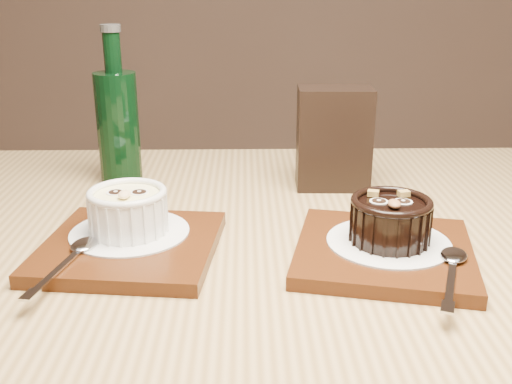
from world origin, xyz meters
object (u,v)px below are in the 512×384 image
at_px(tray_right, 384,252).
at_px(ramekin_dark, 390,218).
at_px(ramekin_white, 128,209).
at_px(table, 273,320).
at_px(green_bottle, 118,124).
at_px(condiment_stand, 334,138).
at_px(tray_left, 130,247).

distance_m(tray_right, ramekin_dark, 0.04).
height_order(ramekin_white, ramekin_dark, same).
height_order(table, tray_right, tray_right).
relative_size(ramekin_white, tray_right, 0.48).
xyz_separation_m(ramekin_white, green_bottle, (-0.06, 0.22, 0.04)).
bearing_deg(condiment_stand, green_bottle, 176.29).
relative_size(table, ramekin_dark, 14.51).
bearing_deg(tray_right, tray_left, 177.91).
distance_m(ramekin_dark, condiment_stand, 0.23).
distance_m(condiment_stand, green_bottle, 0.30).
bearing_deg(ramekin_dark, condiment_stand, 99.95).
relative_size(tray_right, green_bottle, 0.82).
relative_size(tray_left, condiment_stand, 1.29).
bearing_deg(tray_right, ramekin_dark, 50.75).
distance_m(tray_left, tray_right, 0.27).
bearing_deg(ramekin_dark, tray_left, -179.76).
distance_m(tray_left, condiment_stand, 0.33).
bearing_deg(tray_left, ramekin_dark, -0.58).
bearing_deg(tray_right, table, 168.58).
bearing_deg(table, ramekin_white, 177.71).
relative_size(tray_right, condiment_stand, 1.29).
xyz_separation_m(ramekin_white, tray_right, (0.27, -0.03, -0.04)).
xyz_separation_m(table, condiment_stand, (0.08, 0.21, 0.16)).
xyz_separation_m(tray_left, green_bottle, (-0.06, 0.24, 0.08)).
relative_size(tray_left, green_bottle, 0.82).
height_order(tray_left, ramekin_white, ramekin_white).
distance_m(ramekin_white, green_bottle, 0.23).
relative_size(table, tray_right, 6.81).
distance_m(ramekin_white, tray_right, 0.28).
xyz_separation_m(tray_right, ramekin_dark, (0.01, 0.01, 0.04)).
distance_m(ramekin_white, ramekin_dark, 0.28).
xyz_separation_m(tray_left, tray_right, (0.27, -0.01, 0.00)).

